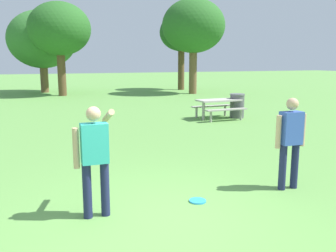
# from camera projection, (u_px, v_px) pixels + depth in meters

# --- Properties ---
(ground_plane) EXTENTS (120.00, 120.00, 0.00)m
(ground_plane) POSITION_uv_depth(u_px,v_px,m) (155.00, 223.00, 5.15)
(ground_plane) COLOR #609947
(person_thrower) EXTENTS (0.62, 0.67, 1.64)m
(person_thrower) POSITION_uv_depth(u_px,v_px,m) (95.00, 153.00, 5.23)
(person_thrower) COLOR #1E234C
(person_thrower) RESTS_ON ground
(person_catcher) EXTENTS (0.61, 0.23, 1.64)m
(person_catcher) POSITION_uv_depth(u_px,v_px,m) (290.00, 137.00, 6.38)
(person_catcher) COLOR #1E234C
(person_catcher) RESTS_ON ground
(frisbee) EXTENTS (0.27, 0.27, 0.03)m
(frisbee) POSITION_uv_depth(u_px,v_px,m) (198.00, 201.00, 5.94)
(frisbee) COLOR #2D9EDB
(frisbee) RESTS_ON ground
(picnic_table_near) EXTENTS (1.73, 1.46, 0.77)m
(picnic_table_near) POSITION_uv_depth(u_px,v_px,m) (219.00, 105.00, 14.18)
(picnic_table_near) COLOR #B2ADA3
(picnic_table_near) RESTS_ON ground
(trash_can_beside_table) EXTENTS (0.59, 0.59, 0.96)m
(trash_can_beside_table) POSITION_uv_depth(u_px,v_px,m) (237.00, 106.00, 14.50)
(trash_can_beside_table) COLOR #515156
(trash_can_beside_table) RESTS_ON ground
(tree_broad_center) EXTENTS (4.70, 4.70, 5.70)m
(tree_broad_center) POSITION_uv_depth(u_px,v_px,m) (42.00, 40.00, 25.33)
(tree_broad_center) COLOR brown
(tree_broad_center) RESTS_ON ground
(tree_far_right) EXTENTS (3.91, 3.91, 5.88)m
(tree_far_right) POSITION_uv_depth(u_px,v_px,m) (59.00, 29.00, 22.84)
(tree_far_right) COLOR brown
(tree_far_right) RESTS_ON ground
(tree_slender_mid) EXTENTS (4.21, 4.21, 6.32)m
(tree_slender_mid) POSITION_uv_depth(u_px,v_px,m) (193.00, 26.00, 24.21)
(tree_slender_mid) COLOR brown
(tree_slender_mid) RESTS_ON ground
(tree_back_left) EXTENTS (3.32, 3.32, 5.77)m
(tree_back_left) POSITION_uv_depth(u_px,v_px,m) (181.00, 33.00, 27.65)
(tree_back_left) COLOR brown
(tree_back_left) RESTS_ON ground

